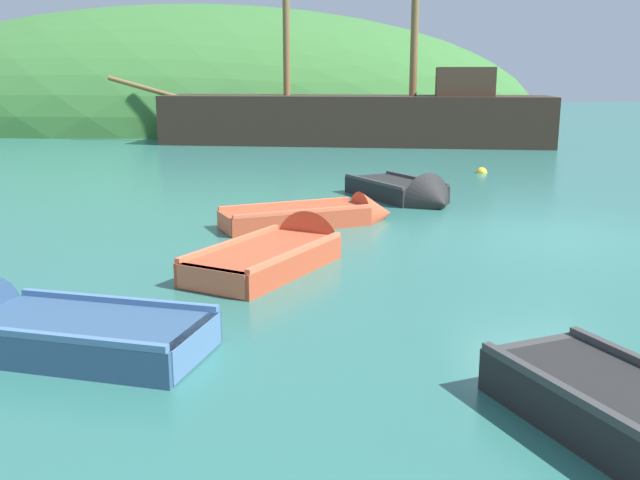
% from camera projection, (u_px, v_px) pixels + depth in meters
% --- Properties ---
extents(ground_plane, '(120.00, 120.00, 0.00)m').
position_uv_depth(ground_plane, '(542.00, 237.00, 12.17)').
color(ground_plane, '#2D6B60').
extents(shore_hill, '(40.52, 23.13, 13.40)m').
position_uv_depth(shore_hill, '(205.00, 122.00, 42.44)').
color(shore_hill, '#387033').
rests_on(shore_hill, ground).
extents(sailing_ship, '(18.03, 7.10, 11.60)m').
position_uv_depth(sailing_ship, '(358.00, 126.00, 28.69)').
color(sailing_ship, '#38281E').
rests_on(sailing_ship, ground).
extents(rowboat_center, '(2.74, 3.21, 1.13)m').
position_uv_depth(rowboat_center, '(284.00, 256.00, 10.46)').
color(rowboat_center, '#C64C2D').
rests_on(rowboat_center, ground).
extents(rowboat_outer_right, '(2.25, 3.29, 1.18)m').
position_uv_depth(rowboat_outer_right, '(408.00, 195.00, 15.66)').
color(rowboat_outer_right, black).
rests_on(rowboat_outer_right, ground).
extents(rowboat_outer_left, '(3.19, 2.17, 1.15)m').
position_uv_depth(rowboat_outer_left, '(45.00, 337.00, 7.20)').
color(rowboat_outer_left, '#335175').
rests_on(rowboat_outer_left, ground).
extents(rowboat_far, '(3.48, 1.88, 0.92)m').
position_uv_depth(rowboat_far, '(320.00, 219.00, 13.19)').
color(rowboat_far, '#C64C2D').
rests_on(rowboat_far, ground).
extents(buoy_yellow, '(0.32, 0.32, 0.32)m').
position_uv_depth(buoy_yellow, '(482.00, 173.00, 20.22)').
color(buoy_yellow, yellow).
rests_on(buoy_yellow, ground).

